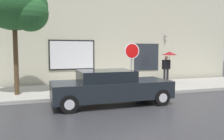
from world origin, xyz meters
TOP-DOWN VIEW (x-y plane):
  - ground_plane at (0.00, 0.00)m, footprint 60.00×60.00m
  - sidewalk at (0.00, 3.00)m, footprint 20.00×4.00m
  - building_facade at (-0.00, 5.50)m, footprint 20.00×0.67m
  - parked_car at (-0.84, -0.09)m, footprint 4.68×1.92m
  - fire_hydrant at (-1.07, 2.10)m, footprint 0.30×0.44m
  - pedestrian_with_umbrella at (4.24, 3.82)m, footprint 0.97×0.97m
  - street_tree at (-4.35, 2.31)m, footprint 2.90×2.47m
  - stop_sign at (0.74, 1.46)m, footprint 0.76×0.10m

SIDE VIEW (x-z plane):
  - ground_plane at x=0.00m, z-range 0.00..0.00m
  - sidewalk at x=0.00m, z-range 0.00..0.15m
  - fire_hydrant at x=-1.07m, z-range 0.14..0.84m
  - parked_car at x=-0.84m, z-range 0.00..1.37m
  - pedestrian_with_umbrella at x=4.24m, z-range 0.71..2.64m
  - stop_sign at x=0.74m, z-range 0.63..2.99m
  - building_facade at x=0.00m, z-range -0.02..6.98m
  - street_tree at x=-4.35m, z-range 1.50..6.56m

